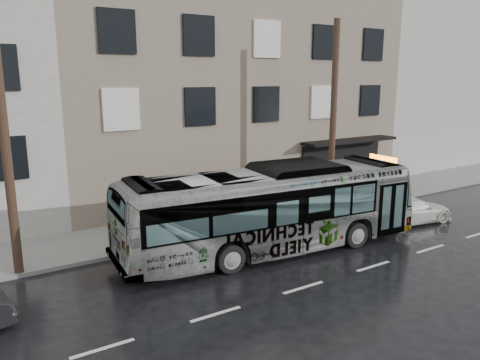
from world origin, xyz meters
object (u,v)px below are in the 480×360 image
(utility_pole_rear, at_px, (5,139))
(bus, at_px, (271,209))
(sign_post, at_px, (347,184))
(white_sedan, at_px, (410,210))
(utility_pole_front, at_px, (333,118))

(utility_pole_rear, xyz_separation_m, bus, (8.54, -2.59, -2.99))
(sign_post, height_order, bus, bus)
(bus, height_order, white_sedan, bus)
(white_sedan, bearing_deg, utility_pole_front, 41.22)
(utility_pole_front, distance_m, white_sedan, 5.52)
(utility_pole_rear, distance_m, sign_post, 15.46)
(bus, bearing_deg, white_sedan, -88.55)
(sign_post, xyz_separation_m, bus, (-6.56, -2.59, 0.31))
(bus, bearing_deg, utility_pole_front, -59.15)
(utility_pole_front, relative_size, white_sedan, 2.18)
(white_sedan, bearing_deg, utility_pole_rear, 86.56)
(utility_pole_front, bearing_deg, white_sedan, -56.32)
(bus, bearing_deg, sign_post, -62.98)
(utility_pole_front, bearing_deg, bus, -154.62)
(utility_pole_rear, relative_size, white_sedan, 2.18)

